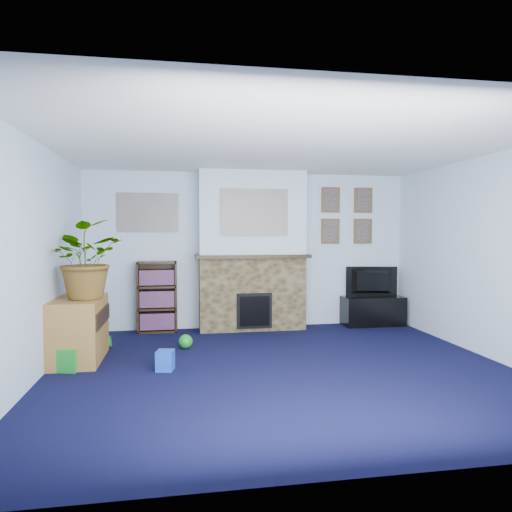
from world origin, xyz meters
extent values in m
cube|color=black|center=(0.00, 0.00, 0.00)|extent=(5.00, 4.50, 0.01)
cube|color=white|center=(0.00, 0.00, 2.40)|extent=(5.00, 4.50, 0.01)
cube|color=silver|center=(0.00, 2.25, 1.20)|extent=(5.00, 0.04, 2.40)
cube|color=silver|center=(0.00, -2.25, 1.20)|extent=(5.00, 0.04, 2.40)
cube|color=silver|center=(-2.50, 0.00, 1.20)|extent=(0.04, 4.50, 2.40)
cube|color=silver|center=(2.50, 0.00, 1.20)|extent=(0.04, 4.50, 2.40)
cube|color=brown|center=(0.00, 2.05, 0.55)|extent=(1.60, 0.40, 1.10)
cube|color=brown|center=(0.00, 2.05, 1.75)|extent=(1.60, 0.40, 1.30)
cube|color=brown|center=(0.00, 2.02, 1.12)|extent=(1.72, 0.50, 0.05)
cube|color=brown|center=(0.00, 1.84, 0.32)|extent=(0.52, 0.08, 0.52)
cube|color=brown|center=(0.00, 1.80, 0.32)|extent=(0.44, 0.02, 0.44)
cube|color=gray|center=(0.00, 1.84, 1.78)|extent=(1.00, 0.03, 0.68)
cube|color=gray|center=(-1.55, 2.23, 1.78)|extent=(0.90, 0.03, 0.58)
cube|color=brown|center=(1.30, 2.23, 2.00)|extent=(0.30, 0.03, 0.40)
cube|color=brown|center=(1.85, 2.23, 2.00)|extent=(0.30, 0.03, 0.40)
cube|color=brown|center=(1.30, 2.23, 1.50)|extent=(0.30, 0.03, 0.40)
cube|color=brown|center=(1.85, 2.23, 1.50)|extent=(0.30, 0.03, 0.40)
cube|color=black|center=(1.95, 2.03, 0.23)|extent=(0.97, 0.41, 0.46)
imported|color=black|center=(1.95, 2.05, 0.69)|extent=(0.83, 0.25, 0.47)
cube|color=black|center=(-1.42, 2.23, 0.53)|extent=(0.58, 0.02, 1.05)
cube|color=black|center=(-1.69, 2.10, 0.53)|extent=(0.03, 0.28, 1.05)
cube|color=black|center=(-1.14, 2.10, 0.53)|extent=(0.03, 0.28, 1.05)
cube|color=black|center=(-1.42, 2.10, 0.01)|extent=(0.56, 0.28, 0.03)
cube|color=black|center=(-1.42, 2.10, 0.35)|extent=(0.56, 0.28, 0.03)
cube|color=black|center=(-1.42, 2.10, 0.68)|extent=(0.56, 0.28, 0.03)
cube|color=black|center=(-1.42, 2.10, 1.04)|extent=(0.56, 0.28, 0.03)
cube|color=black|center=(-1.42, 2.09, 0.17)|extent=(0.50, 0.22, 0.24)
cube|color=black|center=(-1.42, 2.09, 0.50)|extent=(0.50, 0.22, 0.24)
cube|color=black|center=(-1.42, 2.09, 0.82)|extent=(0.50, 0.22, 0.22)
cube|color=olive|center=(-2.24, 0.69, 0.35)|extent=(0.52, 0.93, 0.73)
imported|color=#26661E|center=(-2.19, 0.64, 1.18)|extent=(1.08, 1.06, 0.91)
cube|color=gold|center=(0.01, 2.00, 1.22)|extent=(0.11, 0.07, 0.15)
cylinder|color=#B2BFC6|center=(0.29, 2.00, 1.23)|extent=(0.05, 0.05, 0.17)
sphere|color=slate|center=(-0.58, 2.00, 1.22)|extent=(0.14, 0.14, 0.14)
cylinder|color=blue|center=(0.68, 2.00, 1.21)|extent=(0.06, 0.06, 0.12)
cube|color=#198C26|center=(-2.30, 0.33, 0.14)|extent=(0.36, 0.32, 0.25)
sphere|color=#198C26|center=(-1.02, 1.04, 0.09)|extent=(0.18, 0.18, 0.18)
cube|color=blue|center=(-1.25, 0.14, 0.11)|extent=(0.21, 0.21, 0.22)
cylinder|color=#198C26|center=(-2.12, 1.20, 0.07)|extent=(0.32, 0.14, 0.19)
camera|label=1|loc=(-1.08, -4.79, 1.49)|focal=32.00mm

